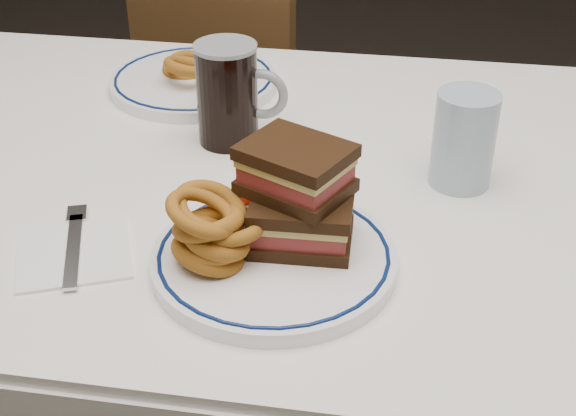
% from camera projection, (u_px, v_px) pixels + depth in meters
% --- Properties ---
extents(dining_table, '(1.27, 0.87, 0.75)m').
position_uv_depth(dining_table, '(273.00, 231.00, 1.15)').
color(dining_table, white).
rests_on(dining_table, floor).
extents(chair_far, '(0.50, 0.50, 0.87)m').
position_uv_depth(chair_far, '(238.00, 101.00, 1.92)').
color(chair_far, '#4F3619').
rests_on(chair_far, floor).
extents(main_plate, '(0.28, 0.28, 0.02)m').
position_uv_depth(main_plate, '(274.00, 258.00, 0.90)').
color(main_plate, white).
rests_on(main_plate, dining_table).
extents(reuben_sandwich, '(0.14, 0.13, 0.12)m').
position_uv_depth(reuben_sandwich, '(299.00, 195.00, 0.89)').
color(reuben_sandwich, black).
rests_on(reuben_sandwich, main_plate).
extents(onion_rings_main, '(0.11, 0.11, 0.11)m').
position_uv_depth(onion_rings_main, '(212.00, 231.00, 0.87)').
color(onion_rings_main, brown).
rests_on(onion_rings_main, main_plate).
extents(ketchup_ramekin, '(0.06, 0.06, 0.03)m').
position_uv_depth(ketchup_ramekin, '(250.00, 205.00, 0.95)').
color(ketchup_ramekin, silver).
rests_on(ketchup_ramekin, main_plate).
extents(beer_mug, '(0.13, 0.09, 0.15)m').
position_uv_depth(beer_mug, '(229.00, 93.00, 1.12)').
color(beer_mug, black).
rests_on(beer_mug, dining_table).
extents(water_glass, '(0.08, 0.08, 0.13)m').
position_uv_depth(water_glass, '(464.00, 140.00, 1.03)').
color(water_glass, '#99AEC6').
rests_on(water_glass, dining_table).
extents(far_plate, '(0.27, 0.27, 0.02)m').
position_uv_depth(far_plate, '(194.00, 81.00, 1.31)').
color(far_plate, white).
rests_on(far_plate, dining_table).
extents(onion_rings_far, '(0.11, 0.12, 0.07)m').
position_uv_depth(onion_rings_far, '(189.00, 67.00, 1.30)').
color(onion_rings_far, brown).
rests_on(onion_rings_far, far_plate).
extents(napkin_fork, '(0.17, 0.18, 0.01)m').
position_uv_depth(napkin_fork, '(74.00, 251.00, 0.93)').
color(napkin_fork, white).
rests_on(napkin_fork, dining_table).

